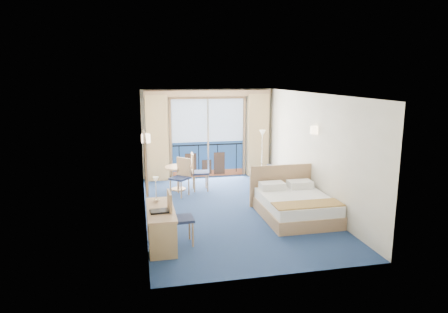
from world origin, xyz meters
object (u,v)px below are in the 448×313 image
(bed, at_px, (295,205))
(round_table, at_px, (178,172))
(desk, at_px, (162,232))
(nightstand, at_px, (295,188))
(floor_lamp, at_px, (262,142))
(armchair, at_px, (270,179))
(table_chair_b, at_px, (181,175))
(desk_chair, at_px, (176,215))
(table_chair_a, at_px, (197,170))

(bed, relative_size, round_table, 2.60)
(desk, bearing_deg, round_table, 80.29)
(nightstand, xyz_separation_m, floor_lamp, (-0.18, 2.23, 0.84))
(armchair, distance_m, table_chair_b, 2.39)
(nightstand, xyz_separation_m, table_chair_b, (-2.80, 0.92, 0.27))
(round_table, xyz_separation_m, table_chair_b, (0.03, -0.52, 0.06))
(floor_lamp, height_order, desk, floor_lamp)
(nightstand, height_order, table_chair_b, table_chair_b)
(desk_chair, relative_size, table_chair_b, 1.05)
(table_chair_a, bearing_deg, armchair, -102.46)
(armchair, xyz_separation_m, floor_lamp, (0.24, 1.48, 0.78))
(table_chair_b, bearing_deg, round_table, 135.17)
(desk, distance_m, desk_chair, 0.45)
(desk, bearing_deg, desk_chair, 45.18)
(round_table, bearing_deg, bed, -49.64)
(nightstand, height_order, round_table, round_table)
(desk_chair, xyz_separation_m, round_table, (0.39, 3.65, -0.08))
(desk, distance_m, table_chair_a, 3.94)
(bed, xyz_separation_m, armchair, (0.09, 2.04, 0.06))
(nightstand, distance_m, table_chair_a, 2.67)
(floor_lamp, bearing_deg, round_table, -163.33)
(nightstand, distance_m, round_table, 3.18)
(bed, bearing_deg, table_chair_a, 125.50)
(desk, xyz_separation_m, table_chair_b, (0.71, 3.42, 0.17))
(armchair, height_order, desk, desk)
(floor_lamp, xyz_separation_m, table_chair_b, (-2.62, -1.31, -0.57))
(nightstand, bearing_deg, table_chair_a, 151.68)
(bed, height_order, nightstand, bed)
(armchair, relative_size, round_table, 1.02)
(bed, distance_m, table_chair_b, 3.19)
(bed, xyz_separation_m, table_chair_b, (-2.28, 2.21, 0.27))
(table_chair_b, bearing_deg, nightstand, 23.23)
(desk_chair, bearing_deg, table_chair_b, -10.14)
(table_chair_a, height_order, table_chair_b, table_chair_a)
(table_chair_b, bearing_deg, floor_lamp, 67.98)
(nightstand, height_order, desk_chair, desk_chair)
(bed, relative_size, floor_lamp, 1.28)
(bed, xyz_separation_m, round_table, (-2.32, 2.73, 0.22))
(nightstand, relative_size, desk_chair, 0.55)
(nightstand, bearing_deg, round_table, 153.14)
(armchair, bearing_deg, desk, 13.07)
(floor_lamp, height_order, table_chair_a, floor_lamp)
(armchair, relative_size, desk_chair, 0.72)
(desk, bearing_deg, table_chair_a, 72.67)
(desk, xyz_separation_m, desk_chair, (0.28, 0.28, 0.20))
(desk_chair, relative_size, round_table, 1.41)
(floor_lamp, bearing_deg, desk, -125.12)
(desk_chair, bearing_deg, round_table, -8.52)
(round_table, height_order, table_chair_b, table_chair_b)
(floor_lamp, height_order, round_table, floor_lamp)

